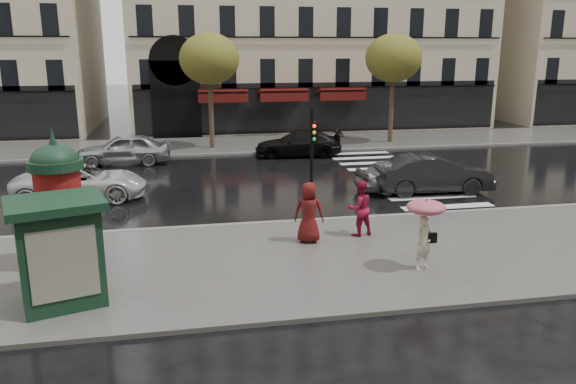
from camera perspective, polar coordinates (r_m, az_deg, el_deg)
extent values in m
plane|color=black|center=(16.38, 3.14, -6.38)|extent=(160.00, 160.00, 0.00)
cube|color=#474744|center=(15.90, 3.58, -6.81)|extent=(90.00, 7.00, 0.12)
cube|color=#474744|center=(34.53, -4.45, 4.84)|extent=(90.00, 6.00, 0.12)
cube|color=slate|center=(19.12, 0.99, -3.04)|extent=(90.00, 0.25, 0.14)
cube|color=slate|center=(31.60, -3.84, 3.96)|extent=(90.00, 0.25, 0.14)
cube|color=silver|center=(26.95, 10.66, 1.76)|extent=(3.60, 11.75, 0.01)
cylinder|color=#38281C|center=(33.04, -7.83, 8.76)|extent=(0.28, 0.28, 5.20)
ellipsoid|color=#4B561B|center=(32.89, -7.99, 13.27)|extent=(3.40, 3.40, 2.89)
cylinder|color=#38281C|center=(35.37, 10.48, 9.02)|extent=(0.28, 0.28, 5.20)
ellipsoid|color=#4B561B|center=(35.23, 10.68, 13.23)|extent=(3.40, 3.40, 2.89)
imported|color=beige|center=(15.22, 13.62, -5.04)|extent=(0.62, 0.51, 1.46)
cylinder|color=black|center=(15.06, 13.73, -3.29)|extent=(0.02, 0.02, 0.92)
ellipsoid|color=#B72269|center=(14.93, 13.84, -1.52)|extent=(1.01, 1.01, 0.35)
cone|color=black|center=(14.87, 13.89, -0.76)|extent=(0.04, 0.04, 0.08)
cube|color=black|center=(15.21, 14.48, -4.52)|extent=(0.21, 0.10, 0.27)
imported|color=maroon|center=(17.53, 7.26, -1.63)|extent=(0.97, 0.83, 1.75)
imported|color=#551111|center=(16.79, 2.13, -2.08)|extent=(1.03, 0.83, 1.84)
cylinder|color=black|center=(16.25, -21.67, -6.61)|extent=(1.35, 1.35, 0.29)
cylinder|color=maroon|center=(15.84, -22.12, -2.02)|extent=(1.16, 1.16, 2.42)
cylinder|color=black|center=(15.54, -22.57, 2.60)|extent=(1.39, 1.39, 0.24)
ellipsoid|color=black|center=(15.52, -22.61, 2.95)|extent=(1.20, 1.20, 0.84)
cone|color=black|center=(15.42, -22.83, 5.24)|extent=(0.19, 0.19, 0.44)
cylinder|color=black|center=(18.51, 2.40, 2.66)|extent=(0.12, 0.12, 3.84)
cube|color=black|center=(18.11, 2.61, 6.09)|extent=(0.25, 0.18, 0.67)
cube|color=black|center=(13.76, -22.14, -6.07)|extent=(2.06, 1.85, 2.26)
cube|color=black|center=(13.39, -22.64, -1.09)|extent=(2.46, 2.25, 0.19)
imported|color=#9E9FA3|center=(23.93, 11.70, 1.79)|extent=(4.23, 2.10, 1.39)
imported|color=black|center=(23.78, 14.51, 1.79)|extent=(4.86, 1.89, 1.58)
imported|color=silver|center=(23.43, -20.31, 0.93)|extent=(5.04, 2.33, 1.40)
imported|color=black|center=(30.92, 1.05, 4.92)|extent=(4.91, 2.39, 1.38)
imported|color=#A0A0A5|center=(29.87, -16.35, 4.19)|extent=(4.62, 1.87, 1.57)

